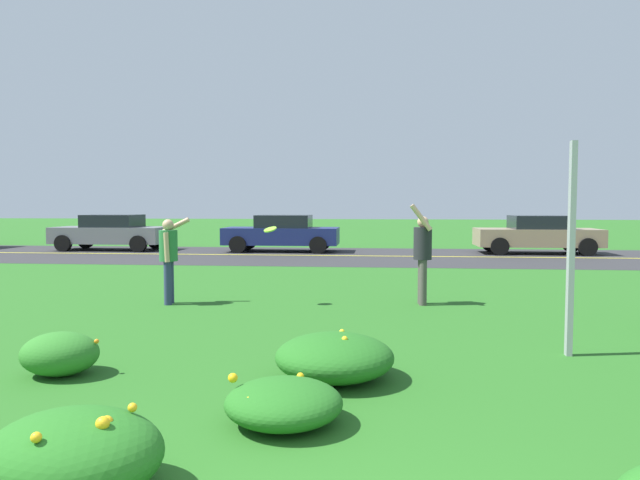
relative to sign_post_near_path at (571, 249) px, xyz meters
The scene contains 14 objects.
ground_plane 4.97m from the sign_post_near_path, 123.83° to the left, with size 120.00×120.00×0.00m, color #26601E.
highway_strip 13.76m from the sign_post_near_path, 101.22° to the left, with size 120.00×7.45×0.01m, color #2D2D30.
highway_center_stripe 13.76m from the sign_post_near_path, 101.22° to the left, with size 120.00×0.16×0.00m, color yellow.
daylily_clump_front_right 4.24m from the sign_post_near_path, 140.92° to the right, with size 1.02×0.98×0.42m.
daylily_clump_near_camera 6.12m from the sign_post_near_path, 166.44° to the right, with size 0.85×0.72×0.48m.
daylily_clump_mid_center 3.28m from the sign_post_near_path, 156.11° to the right, with size 1.28×1.29×0.50m.
daylily_clump_mid_right 5.91m from the sign_post_near_path, 137.79° to the right, with size 1.16×1.01×0.58m.
sign_post_near_path is the anchor object (origin of this frame).
person_thrower_green_shirt 7.00m from the sign_post_near_path, 153.93° to the left, with size 0.54×0.52×1.63m.
person_catcher_dark_shirt 3.84m from the sign_post_near_path, 113.71° to the left, with size 0.43×0.51×1.89m.
frisbee_lime 5.37m from the sign_post_near_path, 144.23° to the left, with size 0.26×0.24×0.15m.
car_tan_center_left 15.56m from the sign_post_near_path, 76.38° to the left, with size 4.50×2.00×1.45m.
car_navy_center_right 16.33m from the sign_post_near_path, 112.13° to the left, with size 4.50×2.00×1.45m.
car_gray_rightmost 20.08m from the sign_post_near_path, 131.17° to the left, with size 4.50×2.00×1.45m.
Camera 1 is at (0.29, -1.84, 1.89)m, focal length 32.23 mm.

